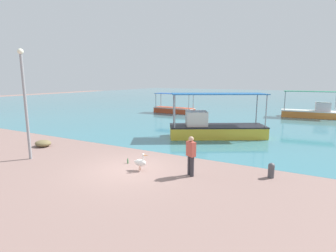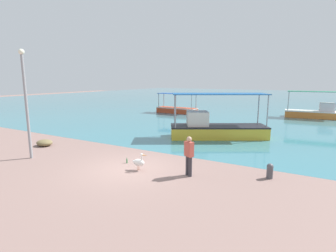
# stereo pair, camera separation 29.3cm
# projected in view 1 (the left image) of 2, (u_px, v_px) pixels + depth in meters

# --- Properties ---
(ground) EXTENTS (120.00, 120.00, 0.00)m
(ground) POSITION_uv_depth(u_px,v_px,m) (129.00, 169.00, 11.83)
(ground) COLOR #856861
(harbor_water) EXTENTS (110.00, 90.00, 0.00)m
(harbor_water) POSITION_uv_depth(u_px,v_px,m) (271.00, 99.00, 53.40)
(harbor_water) COLOR teal
(harbor_water) RESTS_ON ground
(fishing_boat_near_right) EXTENTS (5.54, 2.36, 2.76)m
(fishing_boat_near_right) POSITION_uv_depth(u_px,v_px,m) (311.00, 111.00, 27.55)
(fishing_boat_near_right) COLOR orange
(fishing_boat_near_right) RESTS_ON harbor_water
(fishing_boat_far_right) EXTENTS (6.69, 5.00, 3.04)m
(fishing_boat_far_right) POSITION_uv_depth(u_px,v_px,m) (214.00, 127.00, 18.16)
(fishing_boat_far_right) COLOR gold
(fishing_boat_far_right) RESTS_ON harbor_water
(fishing_boat_far_left) EXTENTS (4.95, 1.62, 2.32)m
(fishing_boat_far_left) POSITION_uv_depth(u_px,v_px,m) (174.00, 109.00, 31.23)
(fishing_boat_far_left) COLOR #C44122
(fishing_boat_far_left) RESTS_ON harbor_water
(pelican) EXTENTS (0.80, 0.30, 0.80)m
(pelican) POSITION_uv_depth(u_px,v_px,m) (140.00, 162.00, 11.60)
(pelican) COLOR #E0997A
(pelican) RESTS_ON ground
(lamp_post) EXTENTS (0.28, 0.28, 5.44)m
(lamp_post) POSITION_uv_depth(u_px,v_px,m) (25.00, 98.00, 12.81)
(lamp_post) COLOR gray
(lamp_post) RESTS_ON ground
(mooring_bollard) EXTENTS (0.27, 0.27, 0.63)m
(mooring_bollard) POSITION_uv_depth(u_px,v_px,m) (271.00, 170.00, 10.76)
(mooring_bollard) COLOR #47474C
(mooring_bollard) RESTS_ON ground
(fisherman_standing) EXTENTS (0.46, 0.38, 1.69)m
(fisherman_standing) POSITION_uv_depth(u_px,v_px,m) (191.00, 155.00, 10.88)
(fisherman_standing) COLOR #333136
(fisherman_standing) RESTS_ON ground
(net_pile) EXTENTS (1.01, 0.86, 0.38)m
(net_pile) POSITION_uv_depth(u_px,v_px,m) (43.00, 143.00, 15.77)
(net_pile) COLOR olive
(net_pile) RESTS_ON ground
(glass_bottle) EXTENTS (0.07, 0.07, 0.27)m
(glass_bottle) POSITION_uv_depth(u_px,v_px,m) (128.00, 161.00, 12.61)
(glass_bottle) COLOR #3F7F4C
(glass_bottle) RESTS_ON ground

